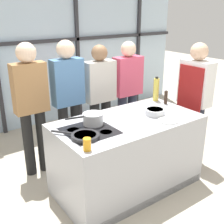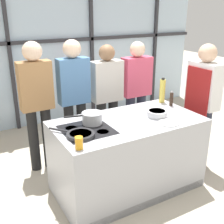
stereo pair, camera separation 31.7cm
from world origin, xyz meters
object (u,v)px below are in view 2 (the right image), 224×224
object	(u,v)px
spectator_far_left	(37,99)
spectator_far_right	(136,89)
spectator_center_left	(74,94)
spectator_center_right	(107,94)
mixing_bowl	(157,113)
pepper_grinder	(171,99)
frying_pan	(80,135)
oil_bottle	(162,91)
juice_glass_near	(79,143)
saucepan	(92,118)
chef	(202,100)
white_plate	(169,123)

from	to	relation	value
spectator_far_left	spectator_far_right	size ratio (longest dim) A/B	1.05
spectator_far_right	spectator_center_left	bearing A→B (deg)	0.00
spectator_center_left	spectator_center_right	xyz separation A→B (m)	(0.51, 0.00, -0.07)
mixing_bowl	pepper_grinder	xyz separation A→B (m)	(0.40, 0.22, 0.05)
spectator_far_right	frying_pan	world-z (taller)	spectator_far_right
spectator_center_right	frying_pan	xyz separation A→B (m)	(-0.90, -1.09, -0.00)
spectator_center_left	frying_pan	xyz separation A→B (m)	(-0.39, -1.09, -0.08)
spectator_far_left	mixing_bowl	size ratio (longest dim) A/B	7.23
oil_bottle	pepper_grinder	bearing A→B (deg)	-86.79
pepper_grinder	juice_glass_near	bearing A→B (deg)	-161.35
spectator_far_left	pepper_grinder	size ratio (longest dim) A/B	8.56
spectator_far_left	spectator_center_left	bearing A→B (deg)	180.00
frying_pan	juice_glass_near	size ratio (longest dim) A/B	3.71
spectator_center_right	juice_glass_near	bearing A→B (deg)	52.63
saucepan	oil_bottle	world-z (taller)	oil_bottle
spectator_far_left	spectator_far_right	bearing A→B (deg)	-180.00
spectator_far_right	pepper_grinder	xyz separation A→B (m)	(-0.00, -0.81, 0.06)
chef	spectator_center_right	bearing A→B (deg)	44.22
saucepan	spectator_far_left	bearing A→B (deg)	113.95
spectator_far_left	mixing_bowl	distance (m)	1.54
oil_bottle	spectator_far_left	bearing A→B (deg)	157.42
chef	spectator_center_left	distance (m)	1.73
pepper_grinder	oil_bottle	bearing A→B (deg)	93.21
spectator_center_left	juice_glass_near	world-z (taller)	spectator_center_left
chef	white_plate	world-z (taller)	chef
spectator_far_left	frying_pan	bearing A→B (deg)	96.51
frying_pan	pepper_grinder	xyz separation A→B (m)	(1.42, 0.28, 0.07)
chef	mixing_bowl	xyz separation A→B (m)	(-0.82, -0.08, -0.02)
spectator_far_right	oil_bottle	distance (m)	0.65
spectator_far_right	mixing_bowl	xyz separation A→B (m)	(-0.41, -1.03, 0.01)
oil_bottle	spectator_far_right	bearing A→B (deg)	88.72
frying_pan	saucepan	xyz separation A→B (m)	(0.25, 0.24, 0.05)
spectator_center_right	juice_glass_near	xyz separation A→B (m)	(-1.02, -1.33, 0.03)
spectator_center_right	spectator_far_left	bearing A→B (deg)	0.00
spectator_center_left	juice_glass_near	xyz separation A→B (m)	(-0.50, -1.33, -0.04)
chef	oil_bottle	xyz separation A→B (m)	(-0.42, 0.31, 0.10)
spectator_far_right	frying_pan	size ratio (longest dim) A/B	3.72
spectator_center_left	frying_pan	bearing A→B (deg)	70.34
saucepan	chef	bearing A→B (deg)	-3.74
spectator_far_left	pepper_grinder	bearing A→B (deg)	152.12
mixing_bowl	pepper_grinder	size ratio (longest dim) A/B	1.18
chef	spectator_far_left	bearing A→B (deg)	64.06
spectator_far_right	juice_glass_near	size ratio (longest dim) A/B	13.81
spectator_center_left	white_plate	distance (m)	1.41
oil_bottle	spectator_center_right	bearing A→B (deg)	128.19
juice_glass_near	chef	bearing A→B (deg)	11.04
spectator_far_right	white_plate	world-z (taller)	spectator_far_right
pepper_grinder	white_plate	bearing A→B (deg)	-132.90
saucepan	pepper_grinder	world-z (taller)	pepper_grinder
spectator_center_right	pepper_grinder	distance (m)	0.96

